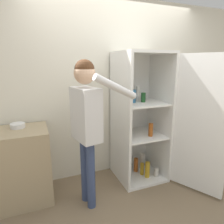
{
  "coord_description": "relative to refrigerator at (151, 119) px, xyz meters",
  "views": [
    {
      "loc": [
        -1.16,
        -1.78,
        1.66
      ],
      "look_at": [
        -0.2,
        0.6,
        1.03
      ],
      "focal_mm": 32.0,
      "sensor_mm": 36.0,
      "label": 1
    }
  ],
  "objects": [
    {
      "name": "refrigerator",
      "position": [
        0.0,
        0.0,
        0.0
      ],
      "size": [
        1.01,
        1.24,
        1.81
      ],
      "color": "white",
      "rests_on": "ground_plane"
    },
    {
      "name": "ground_plane",
      "position": [
        -0.35,
        -0.52,
        -0.89
      ],
      "size": [
        12.0,
        12.0,
        0.0
      ],
      "primitive_type": "plane",
      "color": "#7A664C"
    },
    {
      "name": "bowl",
      "position": [
        -1.71,
        0.23,
        0.04
      ],
      "size": [
        0.17,
        0.17,
        0.05
      ],
      "color": "white",
      "rests_on": "counter"
    },
    {
      "name": "wall_back",
      "position": [
        -0.35,
        0.46,
        0.38
      ],
      "size": [
        7.0,
        0.06,
        2.55
      ],
      "color": "silver",
      "rests_on": "ground_plane"
    },
    {
      "name": "counter",
      "position": [
        -1.69,
        0.14,
        -0.44
      ],
      "size": [
        0.61,
        0.55,
        0.91
      ],
      "color": "tan",
      "rests_on": "ground_plane"
    },
    {
      "name": "person",
      "position": [
        -0.98,
        -0.23,
        0.22
      ],
      "size": [
        0.7,
        0.5,
        1.7
      ],
      "color": "#384770",
      "rests_on": "ground_plane"
    }
  ]
}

